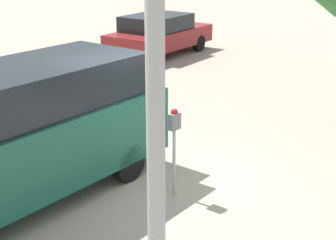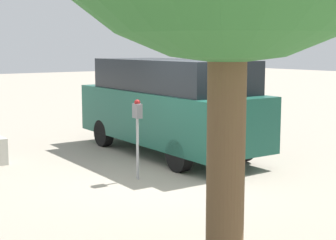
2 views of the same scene
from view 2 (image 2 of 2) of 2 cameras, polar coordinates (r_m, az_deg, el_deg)
name	(u,v)px [view 2 (image 2 of 2)]	position (r m, az deg, el deg)	size (l,w,h in m)	color
ground_plane	(167,179)	(9.46, -0.07, -6.60)	(80.00, 80.00, 0.00)	gray
parking_meter_near	(137,121)	(9.28, -3.42, -0.08)	(0.21, 0.13, 1.47)	#9E9EA3
parked_van	(169,103)	(11.55, 0.06, 1.84)	(5.22, 2.01, 2.13)	#195142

